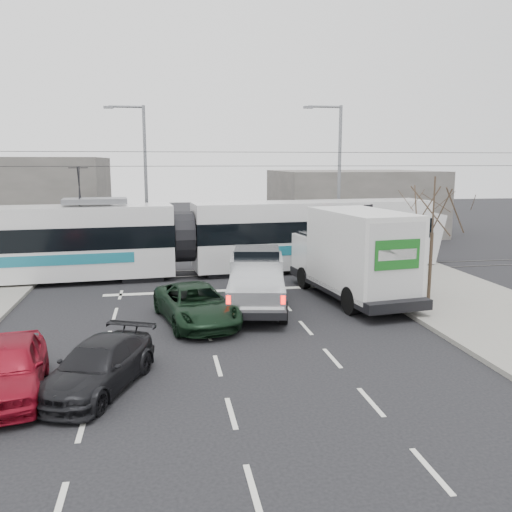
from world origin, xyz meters
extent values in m
plane|color=black|center=(0.00, 0.00, 0.00)|extent=(120.00, 120.00, 0.00)
cube|color=gray|center=(9.00, 0.00, 0.07)|extent=(6.00, 60.00, 0.15)
cube|color=#33302D|center=(0.00, 10.00, 0.01)|extent=(60.00, 1.60, 0.03)
cube|color=slate|center=(-14.00, 22.00, 3.00)|extent=(14.00, 10.00, 6.00)
cube|color=slate|center=(12.00, 24.00, 2.50)|extent=(12.00, 10.00, 5.00)
cylinder|color=#47382B|center=(7.60, 2.50, 1.52)|extent=(0.14, 0.14, 2.75)
cylinder|color=#47382B|center=(7.60, 2.50, 4.03)|extent=(0.07, 0.07, 2.25)
cylinder|color=black|center=(6.60, 6.50, 1.95)|extent=(0.12, 0.12, 3.60)
cube|color=black|center=(6.40, 6.50, 3.25)|extent=(0.28, 0.28, 0.95)
cylinder|color=#FF0C07|center=(6.25, 6.50, 3.55)|extent=(0.06, 0.20, 0.20)
cylinder|color=orange|center=(6.25, 6.50, 3.25)|extent=(0.06, 0.20, 0.20)
cylinder|color=#05330C|center=(6.25, 6.50, 2.95)|extent=(0.06, 0.20, 0.20)
cube|color=white|center=(6.58, 6.35, 2.45)|extent=(0.02, 0.30, 0.40)
cylinder|color=slate|center=(7.50, 14.00, 4.50)|extent=(0.20, 0.20, 9.00)
cylinder|color=slate|center=(6.50, 14.00, 8.90)|extent=(2.00, 0.14, 0.14)
cube|color=slate|center=(5.50, 14.00, 8.85)|extent=(0.55, 0.25, 0.14)
cylinder|color=slate|center=(-4.00, 16.00, 4.50)|extent=(0.20, 0.20, 9.00)
cylinder|color=slate|center=(-5.00, 16.00, 8.90)|extent=(2.00, 0.14, 0.14)
cube|color=slate|center=(-6.00, 16.00, 8.85)|extent=(0.55, 0.25, 0.14)
cylinder|color=black|center=(0.00, 10.00, 5.50)|extent=(60.00, 0.03, 0.03)
cylinder|color=black|center=(0.00, 10.00, 6.20)|extent=(60.00, 0.03, 0.03)
cube|color=white|center=(-9.00, 9.07, 1.02)|extent=(12.89, 3.61, 1.54)
cube|color=black|center=(-9.00, 9.07, 2.21)|extent=(12.96, 3.64, 1.05)
cube|color=white|center=(-9.00, 9.07, 3.16)|extent=(12.88, 3.50, 0.98)
cube|color=#1A6E82|center=(-8.90, 7.72, 1.30)|extent=(8.89, 0.69, 0.49)
cube|color=white|center=(4.79, 10.10, 1.02)|extent=(12.89, 3.61, 1.54)
cube|color=black|center=(4.79, 10.10, 2.21)|extent=(12.96, 3.64, 1.05)
cube|color=white|center=(4.79, 10.10, 3.16)|extent=(12.88, 3.50, 0.98)
cube|color=#1A6E82|center=(4.89, 8.76, 1.30)|extent=(8.89, 0.69, 0.49)
cylinder|color=black|center=(-2.11, 9.58, 2.00)|extent=(1.18, 2.63, 2.56)
cube|color=slate|center=(-6.25, 9.27, 3.87)|extent=(3.08, 1.82, 0.25)
cube|color=black|center=(-4.18, 9.43, 0.18)|extent=(2.14, 2.41, 0.36)
cube|color=black|center=(-0.04, 9.74, 0.18)|extent=(2.14, 2.41, 0.36)
cube|color=black|center=(8.24, 10.36, 0.18)|extent=(2.14, 2.41, 0.36)
cube|color=black|center=(0.44, 2.71, 0.58)|extent=(3.20, 6.40, 0.26)
cube|color=silver|center=(0.64, 3.79, 1.32)|extent=(2.50, 2.90, 1.21)
cube|color=black|center=(0.66, 3.90, 1.95)|extent=(2.10, 2.13, 0.58)
cube|color=silver|center=(0.91, 5.24, 1.08)|extent=(2.17, 1.45, 0.58)
cube|color=silver|center=(0.19, 1.39, 1.00)|extent=(2.54, 3.08, 0.69)
cube|color=silver|center=(-0.10, -0.17, 0.72)|extent=(1.94, 0.54, 0.19)
cube|color=#FF0C07|center=(-0.99, 0.12, 1.11)|extent=(0.16, 0.11, 0.30)
cube|color=#FF0C07|center=(0.83, -0.22, 1.11)|extent=(0.16, 0.11, 0.30)
cylinder|color=black|center=(-0.16, 4.81, 0.42)|extent=(0.44, 0.88, 0.84)
cylinder|color=black|center=(1.75, 4.46, 0.42)|extent=(0.44, 0.88, 0.84)
cylinder|color=black|center=(-0.88, 0.97, 0.42)|extent=(0.44, 0.88, 0.84)
cylinder|color=black|center=(1.03, 0.61, 0.42)|extent=(0.44, 0.88, 0.84)
cube|color=black|center=(4.67, 3.60, 0.60)|extent=(3.60, 7.86, 0.38)
cube|color=white|center=(4.28, 6.46, 1.51)|extent=(2.69, 2.13, 1.73)
cube|color=black|center=(4.26, 6.61, 2.16)|extent=(2.27, 1.49, 0.65)
cube|color=silver|center=(4.77, 2.85, 2.19)|extent=(3.27, 5.45, 3.19)
cube|color=silver|center=(5.12, 0.32, 2.19)|extent=(2.27, 0.36, 2.81)
cube|color=#155C19|center=(5.12, 0.27, 2.45)|extent=(1.80, 0.27, 1.09)
cube|color=black|center=(5.15, 0.08, 0.49)|extent=(2.35, 0.58, 0.19)
cylinder|color=black|center=(3.21, 5.85, 0.49)|extent=(0.45, 1.01, 0.97)
cylinder|color=black|center=(5.47, 6.16, 0.49)|extent=(0.45, 1.01, 0.97)
cylinder|color=black|center=(3.82, 1.35, 0.54)|extent=(0.47, 1.12, 1.08)
cylinder|color=black|center=(6.09, 1.66, 0.54)|extent=(0.47, 1.12, 1.08)
cube|color=black|center=(5.50, 3.37, 0.53)|extent=(3.32, 5.11, 0.24)
cube|color=black|center=(5.80, 4.18, 1.20)|extent=(2.33, 2.49, 1.10)
cube|color=black|center=(5.83, 4.27, 1.77)|extent=(1.91, 1.87, 0.53)
cube|color=black|center=(6.20, 5.26, 0.98)|extent=(1.88, 1.39, 0.53)
cube|color=black|center=(5.14, 2.38, 0.91)|extent=(2.38, 2.63, 0.62)
cube|color=silver|center=(4.70, 1.21, 0.65)|extent=(1.59, 0.73, 0.17)
cube|color=#590505|center=(4.00, 1.57, 1.01)|extent=(0.15, 0.12, 0.27)
cube|color=#590505|center=(5.47, 1.03, 1.01)|extent=(0.15, 0.12, 0.27)
cylinder|color=black|center=(5.26, 5.09, 0.38)|extent=(0.52, 0.81, 0.77)
cylinder|color=black|center=(6.80, 4.53, 0.38)|extent=(0.52, 0.81, 0.77)
cylinder|color=black|center=(4.20, 2.21, 0.38)|extent=(0.52, 0.81, 0.77)
cylinder|color=black|center=(5.74, 1.65, 0.38)|extent=(0.52, 0.81, 0.77)
imported|color=black|center=(-2.02, 1.28, 0.68)|extent=(3.22, 5.26, 1.36)
imported|color=maroon|center=(-6.99, -4.10, 0.72)|extent=(2.26, 4.44, 1.45)
imported|color=black|center=(-4.85, -4.07, 0.61)|extent=(3.20, 4.55, 1.22)
camera|label=1|loc=(-3.16, -17.60, 5.73)|focal=38.00mm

